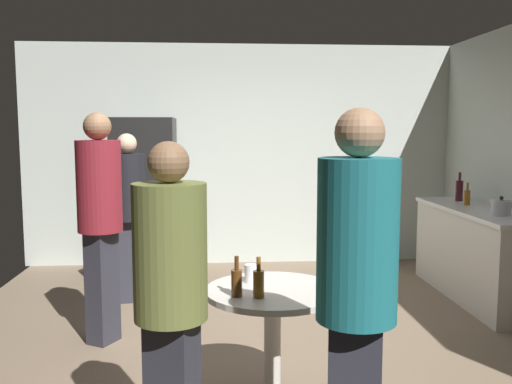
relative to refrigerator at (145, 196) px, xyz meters
name	(u,v)px	position (x,y,z in m)	size (l,w,h in m)	color
ground_plane	(257,346)	(1.13, -2.20, -0.95)	(5.20, 5.20, 0.10)	#7A6651
wall_back	(241,155)	(1.13, 0.43, 0.45)	(5.32, 0.06, 2.70)	beige
refrigerator	(145,196)	(0.00, 0.00, 0.00)	(0.70, 0.68, 1.80)	black
kitchen_counter	(480,253)	(3.41, -1.26, -0.45)	(0.64, 1.89, 0.90)	beige
kettle	(501,208)	(3.37, -1.70, 0.07)	(0.24, 0.17, 0.18)	#B2B2B7
wine_bottle_on_counter	(459,190)	(3.44, -0.68, 0.12)	(0.08, 0.08, 0.31)	#3F141E
beer_bottle_on_counter	(467,197)	(3.37, -1.01, 0.08)	(0.06, 0.06, 0.23)	#8C5919
foreground_table	(273,306)	(1.14, -3.27, -0.27)	(0.80, 0.80, 0.73)	beige
beer_bottle_amber	(259,283)	(1.05, -3.43, -0.08)	(0.06, 0.06, 0.23)	#8C5919
beer_bottle_brown	(237,282)	(0.93, -3.40, -0.08)	(0.06, 0.06, 0.23)	#593314
plastic_cup_white	(251,273)	(1.03, -3.12, -0.11)	(0.08, 0.08, 0.11)	white
person_in_maroon_shirt	(100,209)	(-0.08, -2.14, 0.16)	(0.46, 0.46, 1.80)	#2D2D38
person_in_olive_shirt	(171,288)	(0.60, -3.92, 0.04)	(0.45, 0.45, 1.62)	#2D2D38
person_in_black_shirt	(128,204)	(-0.02, -1.09, 0.05)	(0.39, 0.39, 1.63)	#2D2D38
person_in_teal_shirt	(357,282)	(1.40, -4.20, 0.13)	(0.42, 0.42, 1.76)	#2D2D38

